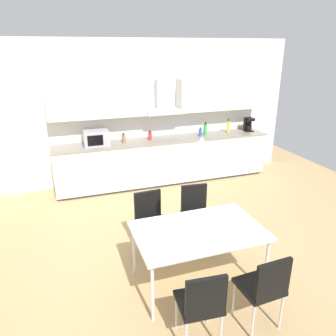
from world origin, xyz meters
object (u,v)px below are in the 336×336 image
Objects in this scene: bottle_yellow at (228,127)px; chair_near_left at (202,302)px; bottle_blue at (200,132)px; bottle_green at (205,130)px; microwave at (96,138)px; pendant_lamp at (202,147)px; dining_table at (198,233)px; chair_near_right at (265,285)px; chair_far_right at (196,209)px; coffee_maker at (248,124)px; bottle_brown at (124,138)px; chair_far_left at (150,217)px; bottle_red at (150,136)px.

chair_near_left is (-2.49, -4.09, -0.53)m from bottle_yellow.
bottle_green is at bearing 12.21° from bottle_blue.
pendant_lamp is at bearing -77.32° from microwave.
chair_near_left is at bearing -111.96° from dining_table.
chair_near_right reaches higher than dining_table.
chair_far_right is 1.00× the size of chair_near_left.
coffee_maker is (3.36, 0.03, 0.01)m from microwave.
chair_far_left is at bearing -93.57° from bottle_brown.
dining_table is (-1.57, -3.18, -0.36)m from bottle_green.
chair_near_right and chair_near_left have the same top height.
microwave reaches higher than dining_table.
pendant_lamp is at bearing -68.15° from chair_far_left.
chair_near_right is (-1.23, -4.02, -0.53)m from bottle_green.
bottle_red is at bearing 80.24° from chair_near_left.
pendant_lamp reaches higher than microwave.
bottle_yellow is at bearing 58.61° from chair_near_left.
bottle_blue is 0.21× the size of chair_near_right.
microwave reaches higher than bottle_red.
chair_far_right is (0.34, 0.84, -0.17)m from dining_table.
bottle_blue is at bearing 65.94° from chair_near_left.
pendant_lamp reaches higher than bottle_green.
bottle_green reaches higher than chair_near_right.
chair_near_right is 1.69m from chair_far_right.
chair_near_left is at bearing -121.39° from bottle_yellow.
coffee_maker reaches higher than bottle_green.
chair_near_left reaches higher than dining_table.
bottle_green is at bearing -0.22° from microwave.
bottle_brown is 0.23× the size of chair_far_right.
chair_far_right is 1.00× the size of chair_far_left.
bottle_blue is 0.57× the size of pendant_lamp.
chair_near_right is at bearing -0.02° from chair_near_left.
coffee_maker is 0.98× the size of bottle_yellow.
pendant_lamp reaches higher than chair_near_right.
bottle_brown is at bearing 179.04° from bottle_blue.
microwave is at bearing 102.68° from dining_table.
coffee_maker is 0.34× the size of chair_far_right.
chair_far_right is at bearing 68.00° from dining_table.
chair_far_right is at bearing -115.53° from bottle_blue.
pendant_lamp reaches higher than coffee_maker.
chair_far_right is (-1.81, -2.40, -0.53)m from bottle_yellow.
chair_near_left is at bearing -92.10° from bottle_brown.
bottle_blue is 0.60× the size of bottle_yellow.
coffee_maker is 2.84m from bottle_brown.
microwave is at bearing 179.03° from bottle_brown.
bottle_red is at bearing 89.71° from chair_near_right.
coffee_maker reaches higher than microwave.
bottle_green reaches higher than bottle_brown.
chair_near_right is at bearing -90.29° from bottle_red.
bottle_blue is 4.40m from chair_near_left.
bottle_red is at bearing 178.50° from bottle_green.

